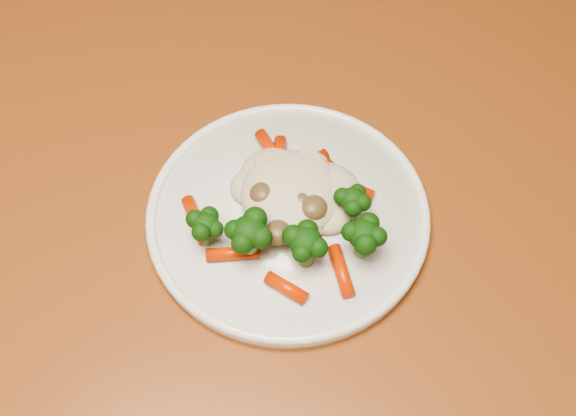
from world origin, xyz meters
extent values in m
cube|color=brown|center=(-0.12, -0.01, 0.73)|extent=(1.51, 1.24, 0.04)
cylinder|color=white|center=(-0.06, 0.09, 0.76)|extent=(0.26, 0.26, 0.01)
ellipsoid|color=beige|center=(-0.06, 0.10, 0.78)|extent=(0.11, 0.10, 0.04)
ellipsoid|color=black|center=(-0.12, 0.04, 0.78)|extent=(0.04, 0.04, 0.04)
ellipsoid|color=black|center=(-0.08, 0.04, 0.79)|extent=(0.05, 0.05, 0.04)
ellipsoid|color=black|center=(-0.03, 0.04, 0.78)|extent=(0.05, 0.05, 0.04)
ellipsoid|color=black|center=(0.02, 0.06, 0.78)|extent=(0.05, 0.05, 0.04)
ellipsoid|color=black|center=(0.00, 0.10, 0.78)|extent=(0.04, 0.04, 0.03)
cylinder|color=#E73805|center=(-0.08, 0.14, 0.77)|extent=(0.02, 0.04, 0.01)
cylinder|color=#E73805|center=(-0.04, 0.13, 0.77)|extent=(0.03, 0.04, 0.01)
cylinder|color=#E73805|center=(0.00, 0.13, 0.77)|extent=(0.04, 0.02, 0.01)
cylinder|color=#E73805|center=(-0.13, 0.05, 0.77)|extent=(0.04, 0.05, 0.01)
cylinder|color=#E73805|center=(-0.09, 0.03, 0.77)|extent=(0.05, 0.03, 0.01)
cylinder|color=#E73805|center=(-0.04, 0.01, 0.77)|extent=(0.04, 0.02, 0.01)
cylinder|color=#E73805|center=(0.01, 0.04, 0.77)|extent=(0.03, 0.05, 0.01)
cylinder|color=#E73805|center=(-0.03, 0.10, 0.78)|extent=(0.03, 0.05, 0.01)
cylinder|color=#E73805|center=(-0.06, 0.11, 0.78)|extent=(0.03, 0.05, 0.01)
cylinder|color=#E73805|center=(-0.09, 0.15, 0.77)|extent=(0.04, 0.04, 0.01)
cylinder|color=#E73805|center=(-0.05, 0.14, 0.77)|extent=(0.03, 0.04, 0.01)
ellipsoid|color=brown|center=(-0.04, 0.09, 0.78)|extent=(0.03, 0.03, 0.02)
ellipsoid|color=brown|center=(-0.03, 0.09, 0.78)|extent=(0.03, 0.03, 0.02)
ellipsoid|color=brown|center=(-0.08, 0.09, 0.78)|extent=(0.03, 0.03, 0.02)
ellipsoid|color=brown|center=(-0.06, 0.05, 0.78)|extent=(0.02, 0.02, 0.02)
cube|color=#C9AF86|center=(-0.07, 0.13, 0.78)|extent=(0.02, 0.02, 0.01)
cube|color=#C9AF86|center=(-0.05, 0.14, 0.78)|extent=(0.03, 0.03, 0.01)
cube|color=#C9AF86|center=(-0.09, 0.12, 0.78)|extent=(0.02, 0.02, 0.01)
cube|color=#C9AF86|center=(-0.07, 0.12, 0.78)|extent=(0.02, 0.02, 0.01)
camera|label=1|loc=(0.04, -0.26, 1.32)|focal=45.00mm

